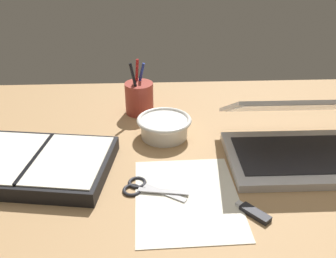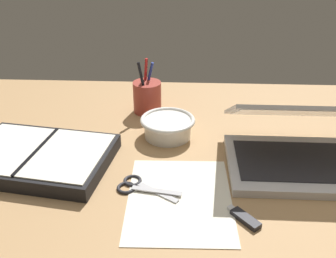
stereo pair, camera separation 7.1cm
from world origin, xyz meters
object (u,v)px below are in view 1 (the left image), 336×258
(laptop, at_px, (298,140))
(scissors, at_px, (142,188))
(planner, at_px, (37,164))
(pen_cup, at_px, (139,98))
(bowl, at_px, (164,126))

(laptop, bearing_deg, scissors, -163.49)
(planner, bearing_deg, pen_cup, 60.86)
(laptop, bearing_deg, pen_cup, 145.21)
(bowl, relative_size, scissors, 1.03)
(planner, bearing_deg, bowl, 34.82)
(scissors, bearing_deg, pen_cup, 113.28)
(planner, relative_size, scissors, 2.57)
(bowl, height_order, planner, bowl)
(planner, bearing_deg, laptop, 11.12)
(planner, height_order, scissors, planner)
(planner, distance_m, scissors, 0.24)
(pen_cup, bearing_deg, scissors, -88.24)
(laptop, relative_size, scissors, 2.37)
(laptop, relative_size, planner, 0.92)
(bowl, bearing_deg, laptop, -20.84)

